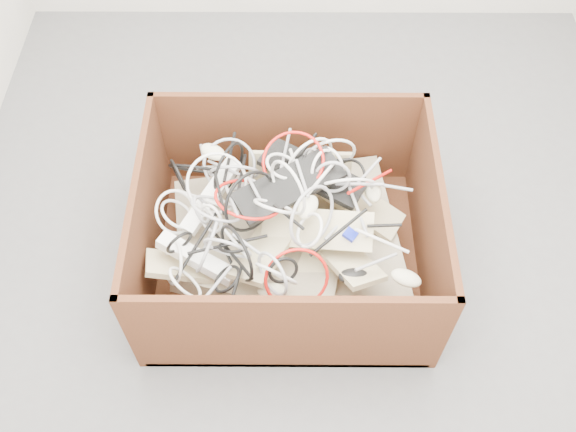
{
  "coord_description": "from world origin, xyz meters",
  "views": [
    {
      "loc": [
        -0.07,
        -1.51,
        2.29
      ],
      "look_at": [
        -0.08,
        -0.11,
        0.3
      ],
      "focal_mm": 40.29,
      "sensor_mm": 36.0,
      "label": 1
    }
  ],
  "objects_px": {
    "power_strip_left": "(211,196)",
    "power_strip_right": "(196,258)",
    "cardboard_box": "(284,244)",
    "vga_plug": "(350,235)"
  },
  "relations": [
    {
      "from": "cardboard_box",
      "to": "power_strip_right",
      "type": "distance_m",
      "value": 0.41
    },
    {
      "from": "power_strip_left",
      "to": "power_strip_right",
      "type": "distance_m",
      "value": 0.26
    },
    {
      "from": "vga_plug",
      "to": "power_strip_left",
      "type": "bearing_deg",
      "value": -162.15
    },
    {
      "from": "power_strip_left",
      "to": "vga_plug",
      "type": "relative_size",
      "value": 7.12
    },
    {
      "from": "cardboard_box",
      "to": "power_strip_left",
      "type": "relative_size",
      "value": 3.43
    },
    {
      "from": "cardboard_box",
      "to": "vga_plug",
      "type": "distance_m",
      "value": 0.34
    },
    {
      "from": "power_strip_right",
      "to": "vga_plug",
      "type": "relative_size",
      "value": 6.69
    },
    {
      "from": "power_strip_left",
      "to": "power_strip_right",
      "type": "bearing_deg",
      "value": -155.63
    },
    {
      "from": "power_strip_right",
      "to": "cardboard_box",
      "type": "bearing_deg",
      "value": 57.18
    },
    {
      "from": "power_strip_left",
      "to": "vga_plug",
      "type": "height_order",
      "value": "power_strip_left"
    }
  ]
}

